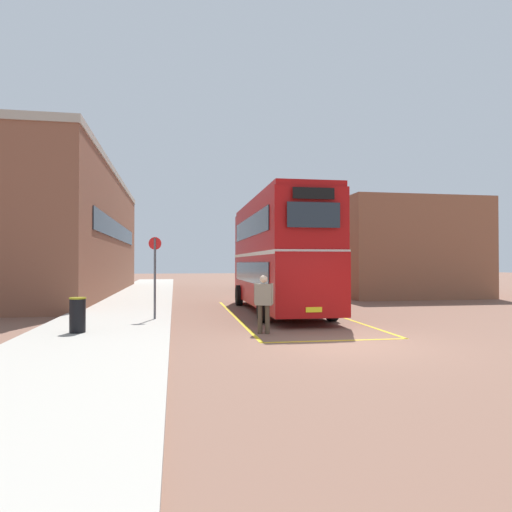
% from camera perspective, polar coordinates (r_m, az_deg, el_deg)
% --- Properties ---
extents(ground_plane, '(135.60, 135.60, 0.00)m').
position_cam_1_polar(ground_plane, '(26.18, -0.34, -5.45)').
color(ground_plane, brown).
extents(sidewalk_left, '(4.00, 57.60, 0.14)m').
position_cam_1_polar(sidewalk_left, '(28.27, -14.33, -4.94)').
color(sidewalk_left, '#A39E93').
rests_on(sidewalk_left, ground).
extents(brick_building_left, '(6.51, 25.76, 7.98)m').
position_cam_1_polar(brick_building_left, '(32.70, -22.21, 2.53)').
color(brick_building_left, brown).
rests_on(brick_building_left, ground).
extents(depot_building_right, '(8.60, 16.37, 5.98)m').
position_cam_1_polar(depot_building_right, '(34.98, 13.85, 0.63)').
color(depot_building_right, brown).
rests_on(depot_building_right, ground).
extents(double_decker_bus, '(2.91, 10.69, 4.75)m').
position_cam_1_polar(double_decker_bus, '(19.74, 2.75, 0.36)').
color(double_decker_bus, black).
rests_on(double_decker_bus, ground).
extents(single_deck_bus, '(2.88, 9.16, 3.02)m').
position_cam_1_polar(single_deck_bus, '(36.54, 2.71, -1.57)').
color(single_deck_bus, black).
rests_on(single_deck_bus, ground).
extents(pedestrian_boarding, '(0.54, 0.39, 1.73)m').
position_cam_1_polar(pedestrian_boarding, '(13.73, 0.95, -5.40)').
color(pedestrian_boarding, '#473828').
rests_on(pedestrian_boarding, ground).
extents(litter_bin, '(0.46, 0.46, 0.98)m').
position_cam_1_polar(litter_bin, '(13.99, -21.12, -6.79)').
color(litter_bin, black).
rests_on(litter_bin, sidewalk_left).
extents(bus_stop_sign, '(0.44, 0.08, 2.86)m').
position_cam_1_polar(bus_stop_sign, '(16.54, -12.35, -1.69)').
color(bus_stop_sign, '#4C4C51').
rests_on(bus_stop_sign, sidewalk_left).
extents(bay_marking_yellow, '(4.33, 12.70, 0.01)m').
position_cam_1_polar(bay_marking_yellow, '(17.95, 4.12, -7.54)').
color(bay_marking_yellow, gold).
rests_on(bay_marking_yellow, ground).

